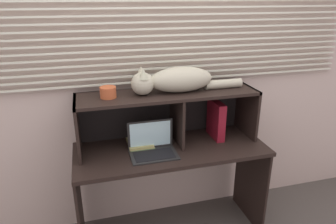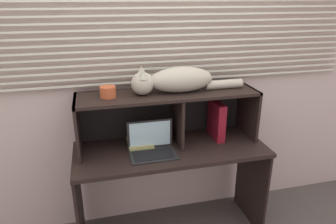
{
  "view_description": "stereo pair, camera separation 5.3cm",
  "coord_description": "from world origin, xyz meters",
  "px_view_note": "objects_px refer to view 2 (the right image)",
  "views": [
    {
      "loc": [
        -0.56,
        -1.72,
        1.83
      ],
      "look_at": [
        0.0,
        0.32,
        1.02
      ],
      "focal_mm": 32.92,
      "sensor_mm": 36.0,
      "label": 1
    },
    {
      "loc": [
        -0.51,
        -1.73,
        1.83
      ],
      "look_at": [
        0.0,
        0.32,
        1.02
      ],
      "focal_mm": 32.92,
      "sensor_mm": 36.0,
      "label": 2
    }
  ],
  "objects_px": {
    "laptop": "(152,147)",
    "binder_upright": "(216,120)",
    "cat": "(175,80)",
    "book_stack": "(140,143)",
    "small_basket": "(108,92)"
  },
  "relations": [
    {
      "from": "laptop",
      "to": "binder_upright",
      "type": "relative_size",
      "value": 1.12
    },
    {
      "from": "binder_upright",
      "to": "laptop",
      "type": "bearing_deg",
      "value": -166.2
    },
    {
      "from": "cat",
      "to": "book_stack",
      "type": "bearing_deg",
      "value": 179.31
    },
    {
      "from": "laptop",
      "to": "binder_upright",
      "type": "xyz_separation_m",
      "value": [
        0.54,
        0.13,
        0.1
      ]
    },
    {
      "from": "book_stack",
      "to": "small_basket",
      "type": "bearing_deg",
      "value": -179.11
    },
    {
      "from": "book_stack",
      "to": "small_basket",
      "type": "height_order",
      "value": "small_basket"
    },
    {
      "from": "binder_upright",
      "to": "small_basket",
      "type": "distance_m",
      "value": 0.86
    },
    {
      "from": "binder_upright",
      "to": "small_basket",
      "type": "relative_size",
      "value": 2.67
    },
    {
      "from": "laptop",
      "to": "cat",
      "type": "bearing_deg",
      "value": 32.87
    },
    {
      "from": "cat",
      "to": "small_basket",
      "type": "height_order",
      "value": "cat"
    },
    {
      "from": "small_basket",
      "to": "binder_upright",
      "type": "bearing_deg",
      "value": 0.0
    },
    {
      "from": "laptop",
      "to": "small_basket",
      "type": "relative_size",
      "value": 2.99
    },
    {
      "from": "laptop",
      "to": "binder_upright",
      "type": "height_order",
      "value": "binder_upright"
    },
    {
      "from": "cat",
      "to": "laptop",
      "type": "distance_m",
      "value": 0.5
    },
    {
      "from": "book_stack",
      "to": "small_basket",
      "type": "distance_m",
      "value": 0.47
    }
  ]
}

